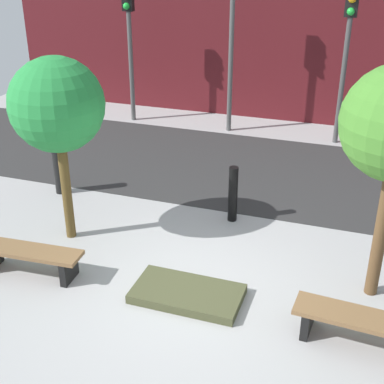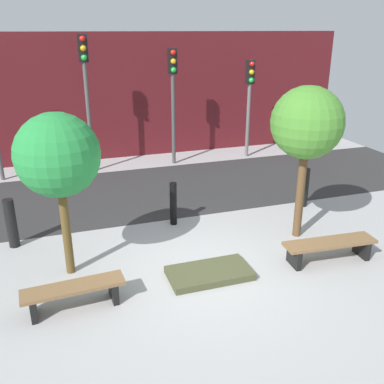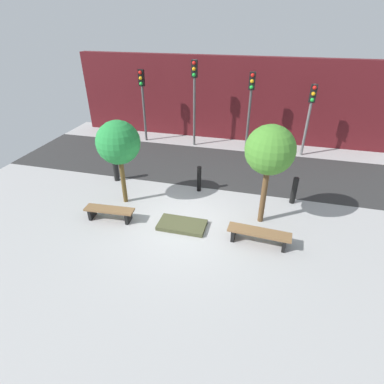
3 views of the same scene
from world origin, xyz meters
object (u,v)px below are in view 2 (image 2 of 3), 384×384
object	(u,v)px
bench_right	(329,246)
bollard_far_left	(11,223)
traffic_light_mid_east	(173,86)
bench_left	(74,292)
tree_behind_left_bench	(58,156)
tree_behind_right_bench	(307,124)
planter_bed	(209,273)
bollard_center	(305,187)
traffic_light_east	(250,91)
bollard_left	(173,204)
traffic_light_mid_west	(86,81)

from	to	relation	value
bench_right	bollard_far_left	xyz separation A→B (m)	(-5.91, 2.59, 0.21)
bench_right	bollard_far_left	size ratio (longest dim) A/B	1.77
traffic_light_mid_east	bench_left	bearing A→B (deg)	-117.60
tree_behind_left_bench	tree_behind_right_bench	distance (m)	4.86
planter_bed	tree_behind_left_bench	distance (m)	3.41
bench_right	bollard_center	bearing A→B (deg)	71.58
tree_behind_left_bench	traffic_light_east	size ratio (longest dim) A/B	0.91
tree_behind_right_bench	traffic_light_mid_east	bearing A→B (deg)	100.07
traffic_light_east	bollard_left	bearing A→B (deg)	-131.20
bollard_far_left	traffic_light_mid_east	world-z (taller)	traffic_light_mid_east
tree_behind_left_bench	bollard_far_left	size ratio (longest dim) A/B	2.86
bench_left	traffic_light_mid_west	world-z (taller)	traffic_light_mid_west
planter_bed	traffic_light_mid_east	bearing A→B (deg)	79.11
bollard_left	traffic_light_mid_west	size ratio (longest dim) A/B	0.25
traffic_light_east	tree_behind_right_bench	bearing A→B (deg)	-105.05
bollard_center	traffic_light_east	xyz separation A→B (m)	(0.57, 4.63, 1.80)
bench_right	bollard_left	world-z (taller)	bollard_left
bench_right	bollard_center	xyz separation A→B (m)	(1.06, 2.59, 0.19)
bench_left	bench_right	xyz separation A→B (m)	(4.85, 0.00, 0.01)
traffic_light_east	bollard_far_left	bearing A→B (deg)	-148.44
traffic_light_mid_west	bollard_center	bearing A→B (deg)	-43.76
bollard_left	bollard_center	bearing A→B (deg)	0.00
bench_left	bollard_left	world-z (taller)	bollard_left
planter_bed	tree_behind_right_bench	world-z (taller)	tree_behind_right_bench
bench_right	bollard_center	world-z (taller)	bollard_center
planter_bed	traffic_light_east	size ratio (longest dim) A/B	0.46
planter_bed	bollard_left	world-z (taller)	bollard_left
bollard_center	bench_left	bearing A→B (deg)	-156.30
bollard_center	traffic_light_mid_west	world-z (taller)	traffic_light_mid_west
traffic_light_east	traffic_light_mid_east	bearing A→B (deg)	179.98
bench_left	tree_behind_right_bench	distance (m)	5.45
tree_behind_right_bench	traffic_light_mid_east	xyz separation A→B (m)	(-1.07, 6.05, 0.08)
planter_bed	traffic_light_mid_west	bearing A→B (deg)	100.89
traffic_light_mid_west	traffic_light_mid_east	size ratio (longest dim) A/B	1.11
bollard_far_left	traffic_light_east	distance (m)	9.02
bench_left	bollard_center	world-z (taller)	bollard_center
bench_left	traffic_light_east	xyz separation A→B (m)	(6.48, 7.22, 2.00)
tree_behind_right_bench	traffic_light_east	world-z (taller)	traffic_light_east
traffic_light_mid_east	bench_right	bearing A→B (deg)	-81.54
planter_bed	traffic_light_mid_east	xyz separation A→B (m)	(1.35, 7.02, 2.50)
traffic_light_mid_west	traffic_light_mid_east	bearing A→B (deg)	-0.02
bench_left	traffic_light_east	size ratio (longest dim) A/B	0.50
bench_right	planter_bed	xyz separation A→B (m)	(-2.43, 0.20, -0.25)
tree_behind_left_bench	bollard_far_left	distance (m)	2.48
tree_behind_right_bench	traffic_light_east	xyz separation A→B (m)	(1.63, 6.05, -0.19)
tree_behind_left_bench	traffic_light_mid_west	xyz separation A→B (m)	(1.07, 6.05, 0.57)
planter_bed	bench_right	bearing A→B (deg)	-4.71
bench_right	traffic_light_mid_east	size ratio (longest dim) A/B	0.50
traffic_light_mid_west	bench_right	bearing A→B (deg)	-62.40
traffic_light_mid_east	traffic_light_east	bearing A→B (deg)	-0.02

